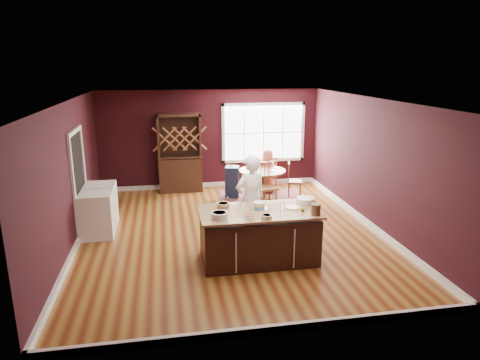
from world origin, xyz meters
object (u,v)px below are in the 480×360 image
(chair_east, at_px, (295,180))
(high_chair, at_px, (232,181))
(kitchen_island, at_px, (259,237))
(chair_north, at_px, (269,172))
(baker, at_px, (250,200))
(layer_cake, at_px, (259,205))
(hutch, at_px, (180,153))
(seated_woman, at_px, (267,171))
(toddler, at_px, (231,166))
(washer, at_px, (97,215))
(chair_south, at_px, (266,186))
(dining_table, at_px, (262,178))
(dryer, at_px, (101,205))

(chair_east, height_order, high_chair, chair_east)
(kitchen_island, xyz_separation_m, chair_north, (1.26, 4.33, 0.02))
(baker, relative_size, layer_cake, 5.94)
(baker, distance_m, hutch, 3.95)
(layer_cake, height_order, seated_woman, seated_woman)
(toddler, xyz_separation_m, washer, (-3.07, -2.24, -0.36))
(chair_south, bearing_deg, seated_woman, 62.18)
(kitchen_island, bearing_deg, hutch, 104.22)
(kitchen_island, height_order, washer, kitchen_island)
(dining_table, xyz_separation_m, washer, (-3.82, -1.89, -0.08))
(high_chair, height_order, toddler, toddler)
(toddler, bearing_deg, dryer, -152.47)
(seated_woman, relative_size, toddler, 4.58)
(hutch, bearing_deg, baker, -72.83)
(layer_cake, bearing_deg, chair_north, 73.69)
(chair_south, bearing_deg, chair_east, 24.46)
(baker, xyz_separation_m, toddler, (0.12, 3.07, -0.06))
(washer, bearing_deg, toddler, 36.13)
(baker, distance_m, seated_woman, 3.38)
(dining_table, xyz_separation_m, chair_east, (0.86, -0.03, -0.07))
(seated_woman, bearing_deg, washer, 13.82)
(high_chair, bearing_deg, toddler, 108.83)
(kitchen_island, xyz_separation_m, chair_east, (1.74, 3.47, 0.02))
(chair_east, distance_m, seated_woman, 0.80)
(toddler, xyz_separation_m, dryer, (-3.07, -1.60, -0.35))
(baker, relative_size, washer, 1.91)
(kitchen_island, relative_size, hutch, 0.98)
(chair_south, bearing_deg, toddler, 108.00)
(high_chair, bearing_deg, washer, -130.97)
(high_chair, distance_m, hutch, 1.65)
(dryer, bearing_deg, baker, -26.47)
(kitchen_island, relative_size, dryer, 2.24)
(layer_cake, xyz_separation_m, chair_south, (0.78, 2.64, -0.43))
(seated_woman, bearing_deg, chair_east, 125.27)
(dining_table, bearing_deg, toddler, 154.98)
(chair_east, height_order, seated_woman, seated_woman)
(seated_woman, relative_size, dryer, 1.30)
(chair_east, xyz_separation_m, washer, (-4.68, -1.86, -0.01))
(dining_table, relative_size, dryer, 1.30)
(chair_north, bearing_deg, toddler, 13.94)
(layer_cake, distance_m, toddler, 3.75)
(chair_south, height_order, toddler, chair_south)
(kitchen_island, relative_size, layer_cake, 7.04)
(kitchen_island, bearing_deg, baker, 89.21)
(hutch, bearing_deg, chair_north, -5.19)
(chair_north, xyz_separation_m, washer, (-4.20, -2.72, -0.01))
(chair_north, height_order, seated_woman, seated_woman)
(layer_cake, bearing_deg, hutch, 104.83)
(chair_east, relative_size, toddler, 3.56)
(hutch, bearing_deg, layer_cake, -75.17)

